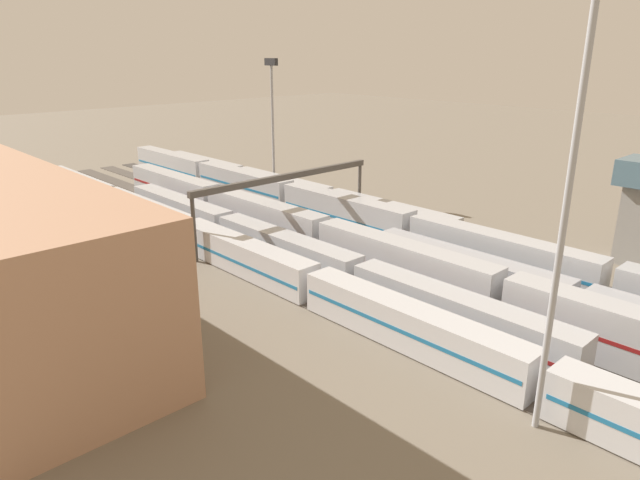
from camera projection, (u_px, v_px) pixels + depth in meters
ground_plane at (313, 245)px, 75.53m from camera, size 400.00×400.00×0.00m
track_bed_0 at (376, 226)px, 83.65m from camera, size 140.00×2.80×0.12m
track_bed_1 at (352, 233)px, 80.40m from camera, size 140.00×2.80×0.12m
track_bed_2 at (327, 240)px, 77.14m from camera, size 140.00×2.80×0.12m
track_bed_3 at (299, 249)px, 73.89m from camera, size 140.00×2.80×0.12m
track_bed_4 at (269, 258)px, 70.63m from camera, size 140.00×2.80×0.12m
track_bed_5 at (236, 268)px, 67.38m from camera, size 140.00×2.80×0.12m
train_on_track_1 at (345, 213)px, 80.60m from camera, size 119.80×3.06×5.00m
train_on_track_5 at (243, 256)px, 65.65m from camera, size 119.80×3.06×3.80m
train_on_track_4 at (285, 250)px, 67.83m from camera, size 71.40×3.06×3.80m
train_on_track_3 at (324, 239)px, 69.79m from camera, size 95.60×3.06×5.00m
train_on_track_2 at (578, 304)px, 53.16m from camera, size 47.20×3.06×3.80m
train_on_track_0 at (280, 188)px, 98.12m from camera, size 71.40×3.06×3.80m
light_mast_0 at (272, 107)px, 98.72m from camera, size 2.80×0.70×23.27m
light_mast_1 at (574, 148)px, 33.11m from camera, size 2.80×0.70×30.61m
signal_gantry at (286, 183)px, 76.78m from camera, size 0.70×30.00×8.80m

